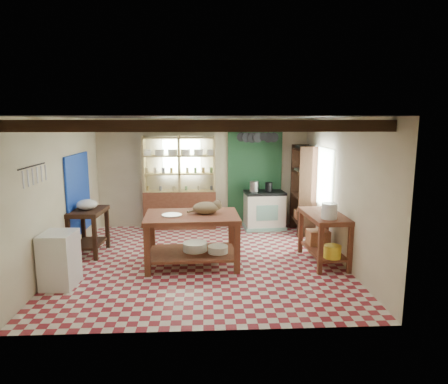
{
  "coord_description": "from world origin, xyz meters",
  "views": [
    {
      "loc": [
        0.02,
        -7.03,
        2.55
      ],
      "look_at": [
        0.4,
        0.3,
        1.23
      ],
      "focal_mm": 32.0,
      "sensor_mm": 36.0,
      "label": 1
    }
  ],
  "objects_px": {
    "white_cabinet": "(60,259)",
    "cat": "(206,208)",
    "prep_table": "(89,232)",
    "stove": "(264,210)",
    "right_counter": "(324,238)",
    "work_table": "(192,240)"
  },
  "relations": [
    {
      "from": "cat",
      "to": "right_counter",
      "type": "bearing_deg",
      "value": -13.14
    },
    {
      "from": "work_table",
      "to": "right_counter",
      "type": "height_order",
      "value": "work_table"
    },
    {
      "from": "work_table",
      "to": "white_cabinet",
      "type": "xyz_separation_m",
      "value": [
        -2.03,
        -0.82,
        -0.03
      ]
    },
    {
      "from": "white_cabinet",
      "to": "cat",
      "type": "height_order",
      "value": "cat"
    },
    {
      "from": "prep_table",
      "to": "cat",
      "type": "xyz_separation_m",
      "value": [
        2.26,
        -0.65,
        0.59
      ]
    },
    {
      "from": "prep_table",
      "to": "white_cabinet",
      "type": "relative_size",
      "value": 1.02
    },
    {
      "from": "work_table",
      "to": "cat",
      "type": "xyz_separation_m",
      "value": [
        0.25,
        0.06,
        0.57
      ]
    },
    {
      "from": "stove",
      "to": "prep_table",
      "type": "xyz_separation_m",
      "value": [
        -3.65,
        -1.65,
        -0.01
      ]
    },
    {
      "from": "right_counter",
      "to": "prep_table",
      "type": "bearing_deg",
      "value": 168.47
    },
    {
      "from": "right_counter",
      "to": "cat",
      "type": "distance_m",
      "value": 2.2
    },
    {
      "from": "white_cabinet",
      "to": "right_counter",
      "type": "height_order",
      "value": "right_counter"
    },
    {
      "from": "work_table",
      "to": "prep_table",
      "type": "relative_size",
      "value": 1.85
    },
    {
      "from": "work_table",
      "to": "white_cabinet",
      "type": "relative_size",
      "value": 1.9
    },
    {
      "from": "stove",
      "to": "right_counter",
      "type": "relative_size",
      "value": 0.73
    },
    {
      "from": "work_table",
      "to": "right_counter",
      "type": "xyz_separation_m",
      "value": [
        2.37,
        0.02,
        -0.01
      ]
    },
    {
      "from": "white_cabinet",
      "to": "cat",
      "type": "distance_m",
      "value": 2.51
    },
    {
      "from": "stove",
      "to": "cat",
      "type": "bearing_deg",
      "value": -125.79
    },
    {
      "from": "work_table",
      "to": "white_cabinet",
      "type": "distance_m",
      "value": 2.19
    },
    {
      "from": "stove",
      "to": "white_cabinet",
      "type": "xyz_separation_m",
      "value": [
        -3.67,
        -3.17,
        -0.02
      ]
    },
    {
      "from": "stove",
      "to": "white_cabinet",
      "type": "height_order",
      "value": "stove"
    },
    {
      "from": "cat",
      "to": "prep_table",
      "type": "bearing_deg",
      "value": 151.9
    },
    {
      "from": "prep_table",
      "to": "white_cabinet",
      "type": "distance_m",
      "value": 1.53
    }
  ]
}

